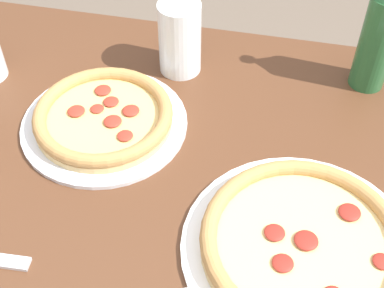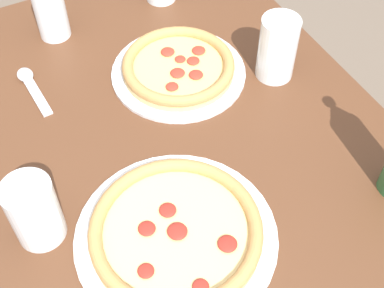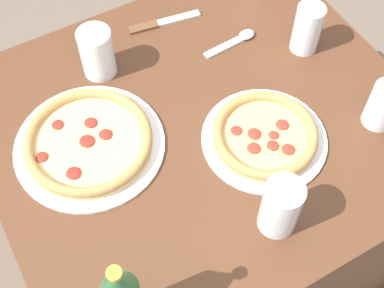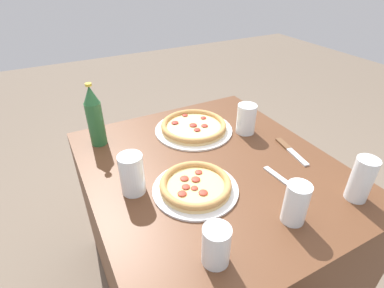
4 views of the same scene
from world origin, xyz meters
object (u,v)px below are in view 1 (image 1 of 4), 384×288
(pizza_margherita, at_px, (303,244))
(glass_mango_juice, at_px, (179,41))
(pizza_salami, at_px, (104,118))
(beer_bottle, at_px, (382,27))

(pizza_margherita, height_order, glass_mango_juice, glass_mango_juice)
(pizza_salami, relative_size, glass_mango_juice, 2.04)
(pizza_salami, xyz_separation_m, glass_mango_juice, (0.09, 0.18, 0.04))
(pizza_salami, height_order, glass_mango_juice, glass_mango_juice)
(glass_mango_juice, bearing_deg, pizza_margherita, -54.15)
(pizza_salami, distance_m, glass_mango_juice, 0.21)
(pizza_margherita, relative_size, pizza_salami, 1.19)
(glass_mango_juice, xyz_separation_m, beer_bottle, (0.35, 0.03, 0.06))
(pizza_margherita, bearing_deg, glass_mango_juice, 125.85)
(pizza_margherita, distance_m, glass_mango_juice, 0.45)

